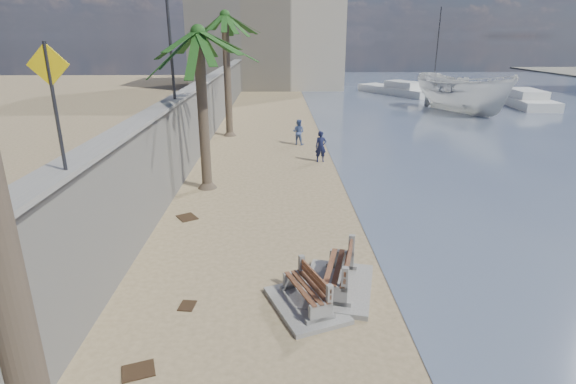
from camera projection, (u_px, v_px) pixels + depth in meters
name	position (u px, v px, depth m)	size (l,w,h in m)	color
ground_plane	(323.00, 369.00, 8.69)	(140.00, 140.00, 0.00)	tan
seawall	(204.00, 113.00, 26.87)	(0.45, 70.00, 3.50)	gray
wall_cap	(202.00, 82.00, 26.28)	(0.80, 70.00, 0.12)	gray
end_building	(267.00, 28.00, 55.44)	(18.00, 12.00, 14.00)	#B7AA93
bench_near	(338.00, 274.00, 11.27)	(2.22, 2.78, 1.03)	gray
bench_far	(306.00, 293.00, 10.55)	(2.07, 2.45, 0.87)	gray
palm_mid	(198.00, 34.00, 17.03)	(5.00, 5.00, 7.14)	brown
palm_back	(225.00, 17.00, 26.70)	(5.00, 5.00, 8.19)	brown
pedestrian_sign	(52.00, 90.00, 8.29)	(0.78, 0.07, 2.40)	#2D2D33
streetlight	(169.00, 21.00, 17.71)	(0.28, 0.28, 5.12)	#2D2D33
person_a	(321.00, 144.00, 22.75)	(0.65, 0.44, 1.80)	#131736
person_b	(298.00, 131.00, 26.41)	(0.80, 0.62, 1.66)	#4B609B
boat_cruiser	(463.00, 91.00, 37.20)	(3.70, 3.81, 4.35)	silver
yacht_near	(518.00, 100.00, 42.42)	(10.71, 3.00, 1.50)	silver
yacht_far	(396.00, 91.00, 49.59)	(9.70, 2.71, 1.50)	silver
sailboat_west	(433.00, 88.00, 52.91)	(7.15, 6.68, 9.30)	silver
debris_b	(138.00, 371.00, 8.61)	(0.61, 0.48, 0.03)	#382616
debris_c	(187.00, 217.00, 15.91)	(0.72, 0.58, 0.03)	#382616
debris_d	(187.00, 306.00, 10.69)	(0.44, 0.35, 0.03)	#382616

